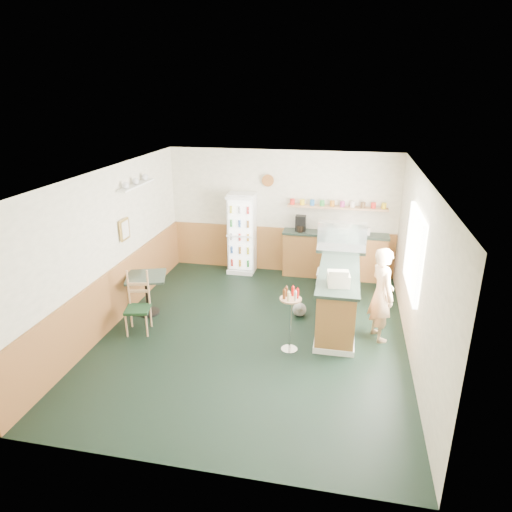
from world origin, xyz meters
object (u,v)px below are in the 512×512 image
(cash_register, at_px, (338,279))
(cafe_table, at_px, (147,287))
(drinks_fridge, at_px, (242,233))
(condiment_stand, at_px, (290,311))
(cafe_chair, at_px, (139,300))
(shopkeeper, at_px, (382,294))
(display_case, at_px, (342,238))

(cash_register, relative_size, cafe_table, 0.41)
(drinks_fridge, bearing_deg, condiment_stand, -64.32)
(cash_register, distance_m, condiment_stand, 0.92)
(cafe_chair, bearing_deg, cafe_table, 89.45)
(cash_register, bearing_deg, drinks_fridge, 122.14)
(cafe_table, bearing_deg, condiment_stand, -15.03)
(condiment_stand, bearing_deg, shopkeeper, 25.96)
(display_case, height_order, cafe_table, display_case)
(drinks_fridge, relative_size, cafe_table, 2.07)
(shopkeeper, bearing_deg, cash_register, 87.37)
(drinks_fridge, distance_m, shopkeeper, 3.78)
(condiment_stand, relative_size, cafe_table, 1.22)
(drinks_fridge, xyz_separation_m, condiment_stand, (1.50, -3.11, -0.21))
(display_case, height_order, shopkeeper, shopkeeper)
(cafe_table, bearing_deg, shopkeeper, -0.69)
(shopkeeper, height_order, cafe_chair, shopkeeper)
(condiment_stand, xyz_separation_m, cafe_chair, (-2.58, 0.15, -0.13))
(drinks_fridge, bearing_deg, display_case, -25.72)
(drinks_fridge, distance_m, display_case, 2.46)
(display_case, distance_m, cafe_table, 3.73)
(condiment_stand, bearing_deg, cash_register, 31.43)
(cash_register, xyz_separation_m, condiment_stand, (-0.69, -0.42, -0.43))
(drinks_fridge, relative_size, cash_register, 5.05)
(condiment_stand, height_order, cafe_chair, cafe_chair)
(cash_register, height_order, shopkeeper, shopkeeper)
(display_case, relative_size, cash_register, 2.59)
(condiment_stand, bearing_deg, display_case, 71.42)
(drinks_fridge, xyz_separation_m, cafe_chair, (-1.09, -2.96, -0.34))
(display_case, bearing_deg, cash_register, -90.00)
(shopkeeper, distance_m, condiment_stand, 1.55)
(shopkeeper, distance_m, cafe_chair, 4.02)
(display_case, relative_size, cafe_table, 1.06)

